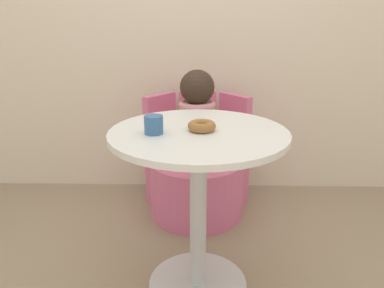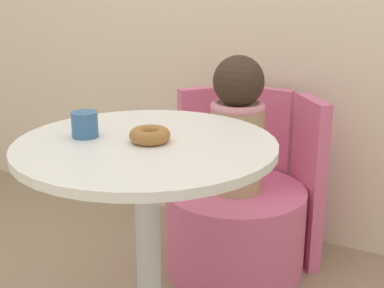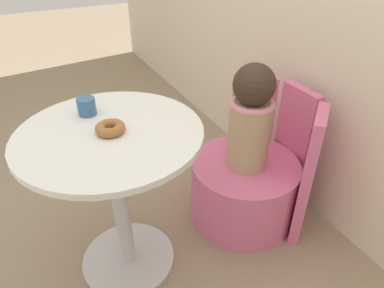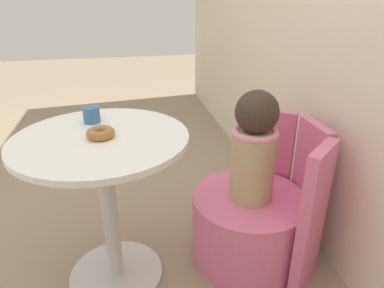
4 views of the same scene
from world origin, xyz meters
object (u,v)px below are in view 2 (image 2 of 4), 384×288
Objects in this scene: child_figure at (237,125)px; donut at (150,135)px; tub_chair at (235,229)px; cup at (85,124)px; round_table at (147,210)px.

child_figure is 4.77× the size of donut.
cup reaches higher than tub_chair.
cup is (-0.16, -0.71, 0.59)m from tub_chair.
round_table is 1.38× the size of child_figure.
tub_chair is 7.71× the size of cup.
child_figure reaches higher than round_table.
donut is at bearing -87.94° from tub_chair.
child_figure reaches higher than tub_chair.
tub_chair is 0.88m from donut.
cup is (-0.16, -0.71, 0.15)m from child_figure.
child_figure reaches higher than cup.
donut is (0.02, -0.66, 0.58)m from tub_chair.
child_figure is (-0.01, 0.67, 0.09)m from round_table.
child_figure is 0.74m from cup.
tub_chair is at bearing 92.06° from donut.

